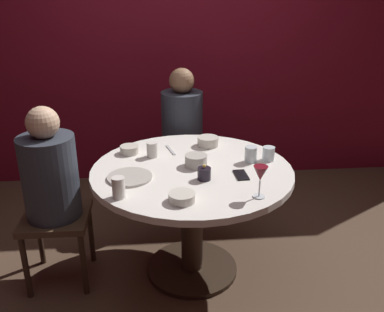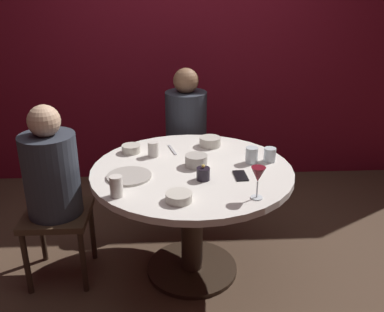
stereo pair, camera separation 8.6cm
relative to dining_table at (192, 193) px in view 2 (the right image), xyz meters
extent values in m
plane|color=#4C3828|center=(0.00, 0.00, -0.58)|extent=(8.00, 8.00, 0.00)
cube|color=maroon|center=(0.00, 1.58, 0.72)|extent=(6.00, 0.10, 2.60)
cylinder|color=silver|center=(0.00, 0.00, 0.15)|extent=(1.22, 1.22, 0.04)
cylinder|color=#332319|center=(0.00, 0.00, -0.22)|extent=(0.14, 0.14, 0.71)
cylinder|color=#2D2116|center=(0.00, 0.00, -0.56)|extent=(0.60, 0.60, 0.03)
cube|color=#3F2D1E|center=(-0.84, 0.00, -0.13)|extent=(0.40, 0.40, 0.04)
cylinder|color=#2D333D|center=(-0.84, 0.00, 0.15)|extent=(0.33, 0.33, 0.51)
sphere|color=tan|center=(-0.84, 0.00, 0.49)|extent=(0.19, 0.19, 0.19)
cylinder|color=#332319|center=(-1.01, -0.17, -0.36)|extent=(0.04, 0.04, 0.43)
cylinder|color=#332319|center=(-0.67, -0.17, -0.36)|extent=(0.04, 0.04, 0.43)
cylinder|color=#332319|center=(-1.01, 0.17, -0.36)|extent=(0.04, 0.04, 0.43)
cylinder|color=#332319|center=(-0.67, 0.17, -0.36)|extent=(0.04, 0.04, 0.43)
cube|color=#3F2D1E|center=(0.00, 0.88, -0.13)|extent=(0.40, 0.40, 0.04)
cylinder|color=#2D333D|center=(0.00, 0.88, 0.16)|extent=(0.33, 0.33, 0.54)
sphere|color=#8C6647|center=(0.00, 0.88, 0.52)|extent=(0.20, 0.20, 0.20)
cylinder|color=#332319|center=(-0.17, 1.05, -0.36)|extent=(0.04, 0.04, 0.43)
cylinder|color=#332319|center=(-0.17, 0.71, -0.36)|extent=(0.04, 0.04, 0.43)
cylinder|color=#332319|center=(0.17, 1.05, -0.36)|extent=(0.04, 0.04, 0.43)
cylinder|color=#332319|center=(0.17, 0.71, -0.36)|extent=(0.04, 0.04, 0.43)
cylinder|color=black|center=(0.05, -0.16, 0.21)|extent=(0.08, 0.08, 0.07)
sphere|color=#F9D159|center=(0.05, -0.16, 0.26)|extent=(0.02, 0.02, 0.02)
cylinder|color=silver|center=(0.32, -0.40, 0.18)|extent=(0.06, 0.06, 0.01)
cylinder|color=silver|center=(0.32, -0.40, 0.22)|extent=(0.01, 0.01, 0.09)
cone|color=maroon|center=(0.32, -0.40, 0.31)|extent=(0.08, 0.08, 0.08)
cylinder|color=#B2ADA3|center=(-0.37, -0.11, 0.18)|extent=(0.26, 0.26, 0.01)
cube|color=black|center=(0.28, -0.13, 0.18)|extent=(0.08, 0.14, 0.01)
cylinder|color=beige|center=(0.14, 0.37, 0.20)|extent=(0.15, 0.15, 0.06)
cylinder|color=#B2ADA3|center=(0.03, 0.03, 0.21)|extent=(0.14, 0.14, 0.07)
cylinder|color=beige|center=(-0.09, -0.41, 0.20)|extent=(0.14, 0.14, 0.05)
cylinder|color=beige|center=(-0.39, 0.28, 0.20)|extent=(0.12, 0.12, 0.05)
cylinder|color=silver|center=(0.37, 0.07, 0.22)|extent=(0.08, 0.08, 0.10)
cylinder|color=silver|center=(-0.41, -0.34, 0.23)|extent=(0.07, 0.07, 0.11)
cylinder|color=silver|center=(0.49, 0.08, 0.22)|extent=(0.08, 0.08, 0.09)
cylinder|color=silver|center=(-0.24, 0.21, 0.22)|extent=(0.07, 0.07, 0.10)
cube|color=#B7B7BC|center=(-0.12, 0.30, 0.18)|extent=(0.06, 0.18, 0.01)
camera|label=1|loc=(-0.21, -2.33, 1.22)|focal=39.53mm
camera|label=2|loc=(-0.13, -2.34, 1.22)|focal=39.53mm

